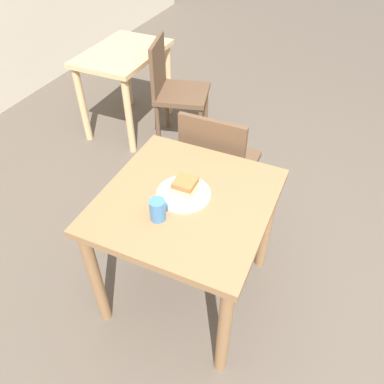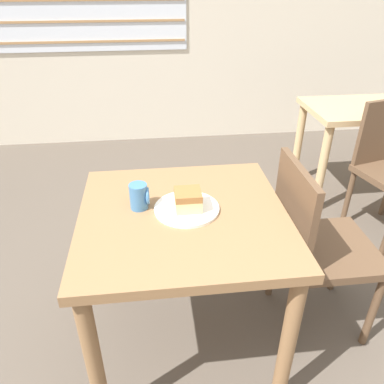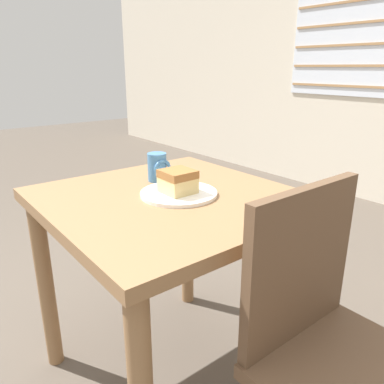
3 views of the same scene
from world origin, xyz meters
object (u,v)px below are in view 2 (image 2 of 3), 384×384
object	(u,v)px
dining_table_far	(361,125)
coffee_mug	(140,196)
cake_slice	(188,200)
plate	(187,208)
chair_near_window	(315,243)
dining_table_near	(184,239)

from	to	relation	value
dining_table_far	coffee_mug	bearing A→B (deg)	-143.40
dining_table_far	cake_slice	xyz separation A→B (m)	(-1.41, -1.23, 0.22)
plate	cake_slice	size ratio (longest dim) A/B	2.51
plate	coffee_mug	size ratio (longest dim) A/B	2.45
chair_near_window	cake_slice	bearing A→B (deg)	94.80
plate	coffee_mug	bearing A→B (deg)	168.36
chair_near_window	coffee_mug	bearing A→B (deg)	90.37
dining_table_far	plate	size ratio (longest dim) A/B	3.19
chair_near_window	coffee_mug	size ratio (longest dim) A/B	8.42
dining_table_near	dining_table_far	size ratio (longest dim) A/B	0.99
dining_table_near	dining_table_far	distance (m)	1.90
dining_table_near	cake_slice	world-z (taller)	cake_slice
dining_table_near	cake_slice	bearing A→B (deg)	36.84
chair_near_window	dining_table_near	bearing A→B (deg)	96.08
dining_table_far	chair_near_window	world-z (taller)	chair_near_window
dining_table_far	chair_near_window	size ratio (longest dim) A/B	0.93
dining_table_near	dining_table_far	world-z (taller)	dining_table_near
chair_near_window	plate	world-z (taller)	chair_near_window
dining_table_near	dining_table_far	xyz separation A→B (m)	(1.44, 1.25, -0.05)
dining_table_far	cake_slice	size ratio (longest dim) A/B	8.01
plate	dining_table_near	bearing A→B (deg)	-125.90
cake_slice	coffee_mug	xyz separation A→B (m)	(-0.19, 0.04, 0.00)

